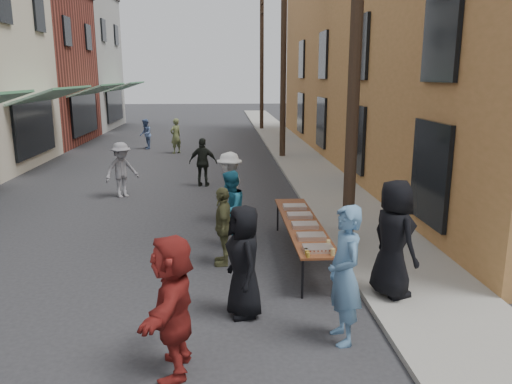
{
  "coord_description": "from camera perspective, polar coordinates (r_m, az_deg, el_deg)",
  "views": [
    {
      "loc": [
        1.61,
        -7.21,
        3.63
      ],
      "look_at": [
        2.28,
        2.74,
        1.3
      ],
      "focal_mm": 35.0,
      "sensor_mm": 36.0,
      "label": 1
    }
  ],
  "objects": [
    {
      "name": "passerby_mid",
      "position": [
        16.76,
        -6.06,
        3.39
      ],
      "size": [
        1.01,
        0.57,
        1.62
      ],
      "primitive_type": "imported",
      "rotation": [
        0.0,
        0.0,
        2.95
      ],
      "color": "black",
      "rests_on": "ground"
    },
    {
      "name": "ground",
      "position": [
        8.24,
        -15.16,
        -13.51
      ],
      "size": [
        120.0,
        120.0,
        0.0
      ],
      "primitive_type": "plane",
      "color": "#28282B",
      "rests_on": "ground"
    },
    {
      "name": "passerby_right",
      "position": [
        24.2,
        -9.16,
        6.35
      ],
      "size": [
        0.71,
        0.71,
        1.66
      ],
      "primitive_type": "imported",
      "rotation": [
        0.0,
        0.0,
        3.94
      ],
      "color": "#606C3E",
      "rests_on": "ground"
    },
    {
      "name": "guest_front_a",
      "position": [
        7.67,
        -1.39,
        -7.89
      ],
      "size": [
        0.77,
        0.98,
        1.76
      ],
      "primitive_type": "imported",
      "rotation": [
        0.0,
        0.0,
        -1.3
      ],
      "color": "black",
      "rests_on": "ground"
    },
    {
      "name": "catering_tray_foil_b",
      "position": [
        9.13,
        6.33,
        -5.07
      ],
      "size": [
        0.5,
        0.33,
        0.08
      ],
      "primitive_type": "cube",
      "color": "#B2B2B7",
      "rests_on": "serving_table"
    },
    {
      "name": "guest_front_c",
      "position": [
        10.66,
        -2.98,
        -2.04
      ],
      "size": [
        0.91,
        1.0,
        1.68
      ],
      "primitive_type": "imported",
      "rotation": [
        0.0,
        0.0,
        -1.97
      ],
      "color": "teal",
      "rests_on": "ground"
    },
    {
      "name": "building_ochre",
      "position": [
        23.28,
        21.03,
        15.69
      ],
      "size": [
        10.0,
        28.0,
        10.0
      ],
      "primitive_type": "cube",
      "color": "#A4713A",
      "rests_on": "ground"
    },
    {
      "name": "server",
      "position": [
        8.38,
        15.47,
        -5.15
      ],
      "size": [
        0.89,
        1.1,
        1.94
      ],
      "primitive_type": "imported",
      "rotation": [
        0.0,
        0.0,
        1.91
      ],
      "color": "black",
      "rests_on": "sidewalk"
    },
    {
      "name": "guest_front_d",
      "position": [
        12.61,
        -3.03,
        0.58
      ],
      "size": [
        1.03,
        1.31,
        1.78
      ],
      "primitive_type": "imported",
      "rotation": [
        0.0,
        0.0,
        -1.94
      ],
      "color": "silver",
      "rests_on": "ground"
    },
    {
      "name": "guest_queue_back",
      "position": [
        6.33,
        -9.48,
        -12.6
      ],
      "size": [
        0.63,
        1.7,
        1.8
      ],
      "primitive_type": "imported",
      "rotation": [
        0.0,
        0.0,
        -1.63
      ],
      "color": "maroon",
      "rests_on": "ground"
    },
    {
      "name": "passerby_far",
      "position": [
        25.92,
        -12.51,
        6.48
      ],
      "size": [
        0.67,
        0.81,
        1.51
      ],
      "primitive_type": "imported",
      "rotation": [
        0.0,
        0.0,
        4.85
      ],
      "color": "#4D6595",
      "rests_on": "ground"
    },
    {
      "name": "catering_tray_buns_end",
      "position": [
        11.12,
        4.45,
        -1.7
      ],
      "size": [
        0.5,
        0.33,
        0.08
      ],
      "primitive_type": "cube",
      "color": "tan",
      "rests_on": "serving_table"
    },
    {
      "name": "sidewalk",
      "position": [
        22.76,
        4.77,
        4.05
      ],
      "size": [
        2.2,
        60.0,
        0.1
      ],
      "primitive_type": "cube",
      "color": "gray",
      "rests_on": "ground"
    },
    {
      "name": "catering_tray_buns",
      "position": [
        9.79,
        5.62,
        -3.79
      ],
      "size": [
        0.5,
        0.33,
        0.08
      ],
      "primitive_type": "cube",
      "color": "tan",
      "rests_on": "serving_table"
    },
    {
      "name": "condiment_jar_a",
      "position": [
        8.21,
        5.97,
        -7.18
      ],
      "size": [
        0.07,
        0.07,
        0.08
      ],
      "primitive_type": "cylinder",
      "color": "#A57F26",
      "rests_on": "serving_table"
    },
    {
      "name": "guest_front_b",
      "position": [
        7.0,
        10.09,
        -9.32
      ],
      "size": [
        0.54,
        0.76,
        1.96
      ],
      "primitive_type": "imported",
      "rotation": [
        0.0,
        0.0,
        -1.46
      ],
      "color": "#557EA4",
      "rests_on": "ground"
    },
    {
      "name": "cup_stack",
      "position": [
        8.33,
        8.78,
        -6.82
      ],
      "size": [
        0.08,
        0.08,
        0.12
      ],
      "primitive_type": "cylinder",
      "color": "tan",
      "rests_on": "serving_table"
    },
    {
      "name": "serving_table",
      "position": [
        10.09,
        5.33,
        -3.72
      ],
      "size": [
        0.7,
        4.0,
        0.75
      ],
      "color": "#612B17",
      "rests_on": "ground"
    },
    {
      "name": "catering_tray_foil_d",
      "position": [
        10.45,
        4.99,
        -2.68
      ],
      "size": [
        0.5,
        0.33,
        0.08
      ],
      "primitive_type": "cube",
      "color": "#B2B2B7",
      "rests_on": "serving_table"
    },
    {
      "name": "utility_pole_far",
      "position": [
        34.33,
        0.66,
        14.61
      ],
      "size": [
        0.26,
        0.26,
        9.0
      ],
      "primitive_type": "cylinder",
      "color": "#2D2116",
      "rests_on": "ground"
    },
    {
      "name": "guest_front_e",
      "position": [
        9.74,
        -3.77,
        -3.91
      ],
      "size": [
        0.4,
        0.92,
        1.56
      ],
      "primitive_type": "imported",
      "rotation": [
        0.0,
        0.0,
        -1.59
      ],
      "color": "brown",
      "rests_on": "ground"
    },
    {
      "name": "utility_pole_mid",
      "position": [
        22.39,
        3.16,
        15.36
      ],
      "size": [
        0.26,
        0.26,
        9.0
      ],
      "primitive_type": "cylinder",
      "color": "#2D2116",
      "rests_on": "ground"
    },
    {
      "name": "passerby_left",
      "position": [
        15.66,
        -15.11,
        2.44
      ],
      "size": [
        1.24,
        1.18,
        1.69
      ],
      "primitive_type": "imported",
      "rotation": [
        0.0,
        0.0,
        0.69
      ],
      "color": "gray",
      "rests_on": "ground"
    },
    {
      "name": "condiment_jar_b",
      "position": [
        8.3,
        5.85,
        -6.94
      ],
      "size": [
        0.07,
        0.07,
        0.08
      ],
      "primitive_type": "cylinder",
      "color": "#A57F26",
      "rests_on": "serving_table"
    },
    {
      "name": "catering_tray_sausage",
      "position": [
        8.53,
        7.09,
        -6.43
      ],
      "size": [
        0.5,
        0.33,
        0.08
      ],
      "primitive_type": "cube",
      "color": "maroon",
      "rests_on": "serving_table"
    },
    {
      "name": "condiment_jar_c",
      "position": [
        8.4,
        5.74,
        -6.7
      ],
      "size": [
        0.07,
        0.07,
        0.08
      ],
      "primitive_type": "cylinder",
      "color": "#A57F26",
      "rests_on": "serving_table"
    },
    {
      "name": "utility_pole_near",
      "position": [
        10.6,
        11.39,
        17.6
      ],
      "size": [
        0.26,
        0.26,
        9.0
      ],
      "primitive_type": "cylinder",
      "color": "#2D2116",
      "rests_on": "ground"
    }
  ]
}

